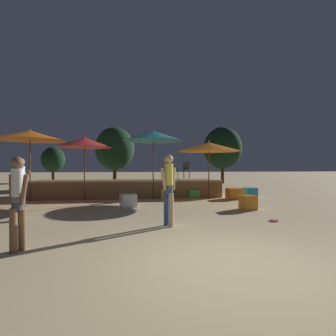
% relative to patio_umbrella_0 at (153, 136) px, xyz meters
% --- Properties ---
extents(ground_plane, '(120.00, 120.00, 0.00)m').
position_rel_patio_umbrella_0_xyz_m(ground_plane, '(0.53, -8.27, -2.93)').
color(ground_plane, '#D1B784').
extents(wooden_deck, '(9.34, 2.70, 0.86)m').
position_rel_patio_umbrella_0_xyz_m(wooden_deck, '(-1.33, 1.33, -2.54)').
color(wooden_deck, olive).
rests_on(wooden_deck, ground).
extents(patio_umbrella_0, '(2.78, 2.78, 3.25)m').
position_rel_patio_umbrella_0_xyz_m(patio_umbrella_0, '(0.00, 0.00, 0.00)').
color(patio_umbrella_0, brown).
rests_on(patio_umbrella_0, ground).
extents(patio_umbrella_1, '(2.39, 2.39, 2.87)m').
position_rel_patio_umbrella_0_xyz_m(patio_umbrella_1, '(-3.06, -0.25, -0.36)').
color(patio_umbrella_1, brown).
rests_on(patio_umbrella_1, ground).
extents(patio_umbrella_2, '(2.93, 2.93, 2.71)m').
position_rel_patio_umbrella_0_xyz_m(patio_umbrella_2, '(2.58, -0.32, -0.52)').
color(patio_umbrella_2, brown).
rests_on(patio_umbrella_2, ground).
extents(patio_umbrella_3, '(2.92, 2.92, 3.14)m').
position_rel_patio_umbrella_0_xyz_m(patio_umbrella_3, '(-5.36, -0.20, -0.09)').
color(patio_umbrella_3, brown).
rests_on(patio_umbrella_3, ground).
extents(cube_seat_0, '(0.53, 0.53, 0.49)m').
position_rel_patio_umbrella_0_xyz_m(cube_seat_0, '(3.11, -3.43, -2.69)').
color(cube_seat_0, orange).
rests_on(cube_seat_0, ground).
extents(cube_seat_1, '(0.63, 0.63, 0.38)m').
position_rel_patio_umbrella_0_xyz_m(cube_seat_1, '(1.89, 0.08, -2.74)').
color(cube_seat_1, '#4CC651').
rests_on(cube_seat_1, ground).
extents(cube_seat_2, '(0.68, 0.68, 0.48)m').
position_rel_patio_umbrella_0_xyz_m(cube_seat_2, '(-1.10, -2.26, -2.69)').
color(cube_seat_2, white).
rests_on(cube_seat_2, ground).
extents(cube_seat_3, '(0.60, 0.60, 0.46)m').
position_rel_patio_umbrella_0_xyz_m(cube_seat_3, '(4.69, -0.11, -2.70)').
color(cube_seat_3, '#2D9EDB').
rests_on(cube_seat_3, ground).
extents(cube_seat_4, '(0.63, 0.63, 0.50)m').
position_rel_patio_umbrella_0_xyz_m(cube_seat_4, '(3.71, -0.55, -2.69)').
color(cube_seat_4, orange).
rests_on(cube_seat_4, ground).
extents(cube_seat_5, '(0.50, 0.50, 0.45)m').
position_rel_patio_umbrella_0_xyz_m(cube_seat_5, '(0.60, -0.05, -2.71)').
color(cube_seat_5, yellow).
rests_on(cube_seat_5, ground).
extents(person_0, '(0.46, 0.36, 1.83)m').
position_rel_patio_umbrella_0_xyz_m(person_0, '(0.01, -5.58, -1.92)').
color(person_0, '#2D4C7F').
rests_on(person_0, ground).
extents(person_1, '(0.44, 0.32, 1.71)m').
position_rel_patio_umbrella_0_xyz_m(person_1, '(-2.93, -7.21, -2.01)').
color(person_1, brown).
rests_on(person_1, ground).
extents(person_2, '(0.57, 0.30, 1.75)m').
position_rel_patio_umbrella_0_xyz_m(person_2, '(-4.03, -4.39, -1.98)').
color(person_2, '#2D4C7F').
rests_on(person_2, ground).
extents(bistro_chair_0, '(0.40, 0.40, 0.90)m').
position_rel_patio_umbrella_0_xyz_m(bistro_chair_0, '(1.96, 1.94, -1.53)').
color(bistro_chair_0, '#47474C').
rests_on(bistro_chair_0, wooden_deck).
extents(bistro_chair_1, '(0.41, 0.41, 0.90)m').
position_rel_patio_umbrella_0_xyz_m(bistro_chair_1, '(1.22, 0.68, -1.53)').
color(bistro_chair_1, '#2D3338').
rests_on(bistro_chair_1, wooden_deck).
extents(frisbee_disc, '(0.24, 0.24, 0.03)m').
position_rel_patio_umbrella_0_xyz_m(frisbee_disc, '(2.98, -5.37, -2.92)').
color(frisbee_disc, '#E54C99').
rests_on(frisbee_disc, ground).
extents(background_tree_0, '(2.13, 2.13, 3.30)m').
position_rel_patio_umbrella_0_xyz_m(background_tree_0, '(-8.48, 13.58, -0.82)').
color(background_tree_0, '#3D2B1C').
rests_on(background_tree_0, ground).
extents(background_tree_1, '(3.30, 3.30, 4.91)m').
position_rel_patio_umbrella_0_xyz_m(background_tree_1, '(6.75, 9.85, 0.15)').
color(background_tree_1, '#3D2B1C').
rests_on(background_tree_1, ground).
extents(background_tree_2, '(2.91, 2.91, 4.43)m').
position_rel_patio_umbrella_0_xyz_m(background_tree_2, '(-2.34, 7.77, -0.12)').
color(background_tree_2, '#3D2B1C').
rests_on(background_tree_2, ground).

